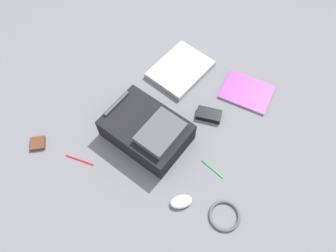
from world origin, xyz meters
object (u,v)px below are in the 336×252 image
Objects in this scene: book_comic at (247,92)px; cable_coil at (224,216)px; computer_mouse at (181,202)px; pen_black at (80,160)px; pen_blue at (212,169)px; earbud_pouch at (38,143)px; backpack at (147,131)px; power_brick at (209,115)px; laptop at (180,69)px.

book_comic is 0.70m from cable_coil.
computer_mouse is 0.68× the size of pen_black.
pen_blue is at bearing -173.57° from book_comic.
earbud_pouch reaches higher than book_comic.
computer_mouse reaches higher than pen_blue.
backpack is 6.01× the size of earbud_pouch.
book_comic is at bearing -22.97° from power_brick.
backpack reaches higher than cable_coil.
computer_mouse is at bearing -166.25° from power_brick.
book_comic is at bearing 6.43° from pen_blue.
backpack reaches higher than earbud_pouch.
laptop is 0.84m from cable_coil.
earbud_pouch is at bearing 132.93° from power_brick.
computer_mouse is at bearing -179.01° from book_comic.
computer_mouse is 0.75× the size of pen_blue.
earbud_pouch is at bearing 138.42° from book_comic.
cable_coil is 0.96× the size of pen_black.
earbud_pouch is (-0.33, 0.44, -0.06)m from backpack.
laptop is 2.53× the size of cable_coil.
laptop is 0.86m from earbud_pouch.
laptop is 1.28× the size of book_comic.
power_brick is at bearing 32.31° from pen_blue.
backpack is at bearing 73.72° from cable_coil.
laptop is 3.58× the size of computer_mouse.
backpack is 0.54m from cable_coil.
power_brick reaches higher than pen_black.
computer_mouse is (-0.71, -0.01, 0.01)m from book_comic.
book_comic is 2.21× the size of power_brick.
earbud_pouch is (-0.18, 0.96, 0.00)m from cable_coil.
power_brick is 0.88m from earbud_pouch.
earbud_pouch is at bearing 100.63° from pen_black.
cable_coil is at bearing -135.19° from laptop.
laptop is 0.76m from computer_mouse.
backpack is 2.84× the size of pen_black.
pen_black is (-0.28, 0.21, -0.07)m from backpack.
laptop is at bearing 45.87° from pen_blue.
laptop and power_brick have the same top height.
laptop is 0.33m from power_brick.
backpack is at bearing 10.80° from computer_mouse.
laptop is at bearing -25.14° from earbud_pouch.
backpack is 0.60m from book_comic.
cable_coil is 0.52m from power_brick.
earbud_pouch is (-0.60, 0.64, -0.01)m from power_brick.
cable_coil is 0.97m from earbud_pouch.
book_comic is at bearing 17.46° from cable_coil.
computer_mouse is 0.22m from pen_blue.
laptop reaches higher than cable_coil.
pen_blue is 1.92× the size of earbud_pouch.
book_comic reaches higher than pen_blue.
cable_coil is 1.12× the size of power_brick.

